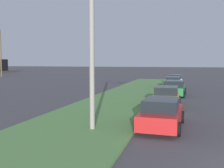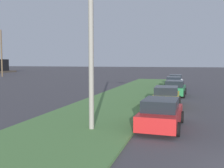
{
  "view_description": "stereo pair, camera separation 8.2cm",
  "coord_description": "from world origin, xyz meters",
  "px_view_note": "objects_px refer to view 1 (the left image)",
  "views": [
    {
      "loc": [
        -8.14,
        2.89,
        3.29
      ],
      "look_at": [
        12.21,
        8.46,
        1.5
      ],
      "focal_mm": 42.88,
      "sensor_mm": 36.0,
      "label": 1
    },
    {
      "loc": [
        -8.12,
        2.82,
        3.29
      ],
      "look_at": [
        12.21,
        8.46,
        1.5
      ],
      "focal_mm": 42.88,
      "sensor_mm": 36.0,
      "label": 2
    }
  ],
  "objects_px": {
    "parked_car_red": "(162,114)",
    "parked_car_yellow": "(166,97)",
    "distant_utility_pole": "(1,53)",
    "parked_car_blue": "(173,83)",
    "streetlight": "(99,37)",
    "parked_car_green": "(175,88)",
    "parked_car_white": "(175,80)"
  },
  "relations": [
    {
      "from": "parked_car_green",
      "to": "parked_car_blue",
      "type": "height_order",
      "value": "same"
    },
    {
      "from": "parked_car_red",
      "to": "distant_utility_pole",
      "type": "relative_size",
      "value": 0.44
    },
    {
      "from": "parked_car_blue",
      "to": "distant_utility_pole",
      "type": "xyz_separation_m",
      "value": [
        16.45,
        36.68,
        4.28
      ]
    },
    {
      "from": "parked_car_green",
      "to": "parked_car_white",
      "type": "height_order",
      "value": "same"
    },
    {
      "from": "parked_car_yellow",
      "to": "parked_car_blue",
      "type": "relative_size",
      "value": 0.99
    },
    {
      "from": "streetlight",
      "to": "parked_car_blue",
      "type": "bearing_deg",
      "value": -6.74
    },
    {
      "from": "parked_car_green",
      "to": "parked_car_red",
      "type": "bearing_deg",
      "value": -178.3
    },
    {
      "from": "parked_car_red",
      "to": "parked_car_blue",
      "type": "xyz_separation_m",
      "value": [
        19.35,
        0.27,
        0.0
      ]
    },
    {
      "from": "parked_car_blue",
      "to": "parked_car_white",
      "type": "relative_size",
      "value": 1.0
    },
    {
      "from": "parked_car_green",
      "to": "distant_utility_pole",
      "type": "bearing_deg",
      "value": 60.71
    },
    {
      "from": "parked_car_green",
      "to": "parked_car_white",
      "type": "relative_size",
      "value": 1.0
    },
    {
      "from": "parked_car_green",
      "to": "streetlight",
      "type": "relative_size",
      "value": 0.58
    },
    {
      "from": "parked_car_yellow",
      "to": "distant_utility_pole",
      "type": "xyz_separation_m",
      "value": [
        29.23,
        36.75,
        4.28
      ]
    },
    {
      "from": "parked_car_yellow",
      "to": "parked_car_green",
      "type": "relative_size",
      "value": 0.99
    },
    {
      "from": "parked_car_yellow",
      "to": "parked_car_white",
      "type": "distance_m",
      "value": 18.19
    },
    {
      "from": "parked_car_red",
      "to": "parked_car_blue",
      "type": "relative_size",
      "value": 1.0
    },
    {
      "from": "parked_car_yellow",
      "to": "streetlight",
      "type": "height_order",
      "value": "streetlight"
    },
    {
      "from": "parked_car_yellow",
      "to": "parked_car_red",
      "type": "bearing_deg",
      "value": -179.16
    },
    {
      "from": "parked_car_white",
      "to": "distant_utility_pole",
      "type": "xyz_separation_m",
      "value": [
        11.04,
        36.7,
        4.28
      ]
    },
    {
      "from": "parked_car_yellow",
      "to": "parked_car_white",
      "type": "bearing_deg",
      "value": -0.72
    },
    {
      "from": "parked_car_red",
      "to": "parked_car_green",
      "type": "distance_m",
      "value": 12.94
    },
    {
      "from": "parked_car_green",
      "to": "streetlight",
      "type": "height_order",
      "value": "streetlight"
    },
    {
      "from": "streetlight",
      "to": "distant_utility_pole",
      "type": "distance_m",
      "value": 50.66
    },
    {
      "from": "parked_car_blue",
      "to": "streetlight",
      "type": "distance_m",
      "value": 21.37
    },
    {
      "from": "parked_car_blue",
      "to": "streetlight",
      "type": "height_order",
      "value": "streetlight"
    },
    {
      "from": "parked_car_blue",
      "to": "streetlight",
      "type": "bearing_deg",
      "value": 170.56
    },
    {
      "from": "parked_car_yellow",
      "to": "parked_car_blue",
      "type": "bearing_deg",
      "value": -0.54
    },
    {
      "from": "parked_car_white",
      "to": "distant_utility_pole",
      "type": "distance_m",
      "value": 38.57
    },
    {
      "from": "parked_car_red",
      "to": "parked_car_yellow",
      "type": "relative_size",
      "value": 1.01
    },
    {
      "from": "parked_car_yellow",
      "to": "streetlight",
      "type": "xyz_separation_m",
      "value": [
        -8.13,
        2.55,
        3.67
      ]
    },
    {
      "from": "parked_car_green",
      "to": "streetlight",
      "type": "bearing_deg",
      "value": 171.06
    },
    {
      "from": "parked_car_red",
      "to": "parked_car_green",
      "type": "bearing_deg",
      "value": 1.89
    }
  ]
}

